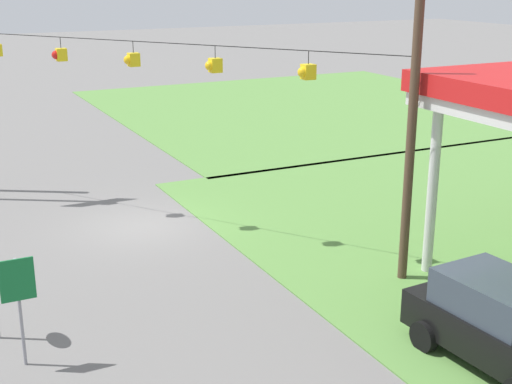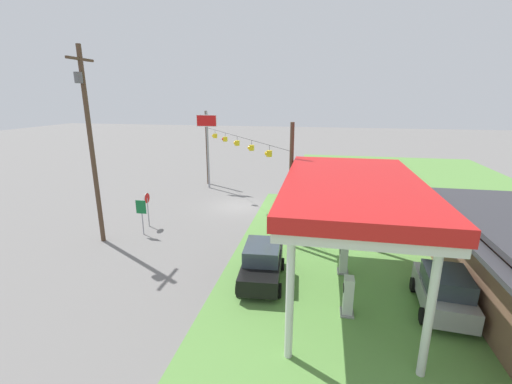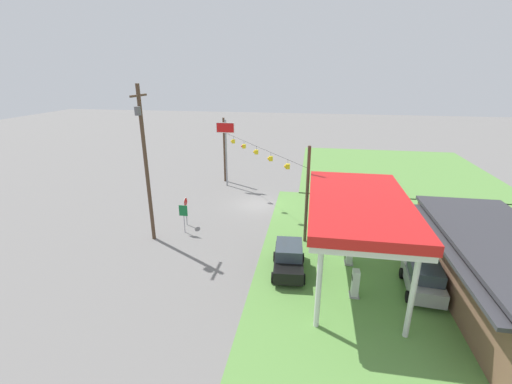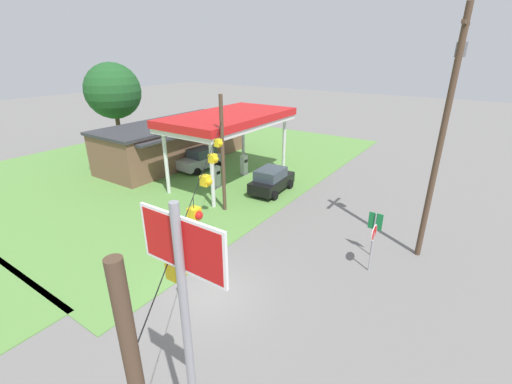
{
  "view_description": "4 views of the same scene",
  "coord_description": "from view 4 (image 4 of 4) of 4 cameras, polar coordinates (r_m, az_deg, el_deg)",
  "views": [
    {
      "loc": [
        21.06,
        -6.35,
        7.88
      ],
      "look_at": [
        3.51,
        2.38,
        1.82
      ],
      "focal_mm": 50.0,
      "sensor_mm": 36.0,
      "label": 1
    },
    {
      "loc": [
        26.66,
        6.71,
        8.95
      ],
      "look_at": [
        3.04,
        2.12,
        2.22
      ],
      "focal_mm": 24.0,
      "sensor_mm": 36.0,
      "label": 2
    },
    {
      "loc": [
        31.25,
        5.22,
        12.54
      ],
      "look_at": [
        4.26,
        0.67,
        2.87
      ],
      "focal_mm": 24.0,
      "sensor_mm": 36.0,
      "label": 3
    },
    {
      "loc": [
        -9.0,
        -8.46,
        9.92
      ],
      "look_at": [
        5.97,
        1.72,
        2.43
      ],
      "focal_mm": 24.0,
      "sensor_mm": 36.0,
      "label": 4
    }
  ],
  "objects": [
    {
      "name": "gas_station_canopy",
      "position": [
        26.98,
        -4.44,
        11.85
      ],
      "size": [
        10.89,
        5.81,
        5.49
      ],
      "color": "silver",
      "rests_on": "ground"
    },
    {
      "name": "utility_pole_main",
      "position": [
        17.97,
        28.72,
        8.86
      ],
      "size": [
        2.2,
        0.44,
        11.77
      ],
      "color": "#4C3828",
      "rests_on": "ground"
    },
    {
      "name": "car_at_pumps_rear",
      "position": [
        31.05,
        -9.22,
        5.43
      ],
      "size": [
        4.17,
        2.36,
        1.91
      ],
      "rotation": [
        0.0,
        0.0,
        3.06
      ],
      "color": "#9E9EA3",
      "rests_on": "ground"
    },
    {
      "name": "grass_verge_station_corner",
      "position": [
        34.75,
        -12.3,
        5.39
      ],
      "size": [
        36.0,
        28.0,
        0.04
      ],
      "primitive_type": "cube",
      "color": "#5B8E42",
      "rests_on": "ground"
    },
    {
      "name": "stop_sign_overhead",
      "position": [
        7.12,
        -11.55,
        -18.17
      ],
      "size": [
        0.22,
        2.05,
        7.57
      ],
      "color": "gray",
      "rests_on": "ground"
    },
    {
      "name": "route_sign",
      "position": [
        18.45,
        19.18,
        -5.31
      ],
      "size": [
        0.1,
        0.7,
        2.4
      ],
      "color": "gray",
      "rests_on": "ground"
    },
    {
      "name": "car_at_pumps_front",
      "position": [
        25.62,
        2.6,
        1.99
      ],
      "size": [
        4.27,
        2.32,
        1.9
      ],
      "rotation": [
        0.0,
        0.0,
        0.07
      ],
      "color": "black",
      "rests_on": "ground"
    },
    {
      "name": "stop_sign_roadside",
      "position": [
        17.06,
        18.96,
        -7.26
      ],
      "size": [
        0.8,
        0.08,
        2.5
      ],
      "rotation": [
        0.0,
        0.0,
        3.14
      ],
      "color": "#99999E",
      "rests_on": "ground"
    },
    {
      "name": "gas_station_store",
      "position": [
        33.77,
        -13.43,
        8.15
      ],
      "size": [
        14.63,
        6.3,
        3.81
      ],
      "color": "brown",
      "rests_on": "ground"
    },
    {
      "name": "tree_behind_station",
      "position": [
        38.86,
        -22.73,
        15.25
      ],
      "size": [
        5.54,
        5.54,
        8.94
      ],
      "color": "#4C3828",
      "rests_on": "ground"
    },
    {
      "name": "signal_span_gantry",
      "position": [
        13.6,
        -8.11,
        -2.59
      ],
      "size": [
        14.34,
        10.24,
        7.57
      ],
      "color": "#4C3828",
      "rests_on": "ground"
    },
    {
      "name": "fuel_pump_near",
      "position": [
        26.72,
        -6.59,
        2.42
      ],
      "size": [
        0.71,
        0.56,
        1.73
      ],
      "color": "gray",
      "rests_on": "ground"
    },
    {
      "name": "ground_plane",
      "position": [
        15.84,
        -7.3,
        -16.52
      ],
      "size": [
        160.0,
        160.0,
        0.0
      ],
      "primitive_type": "plane",
      "color": "slate"
    },
    {
      "name": "fuel_pump_far",
      "position": [
        29.4,
        -2.0,
        4.44
      ],
      "size": [
        0.71,
        0.56,
        1.73
      ],
      "color": "gray",
      "rests_on": "ground"
    }
  ]
}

